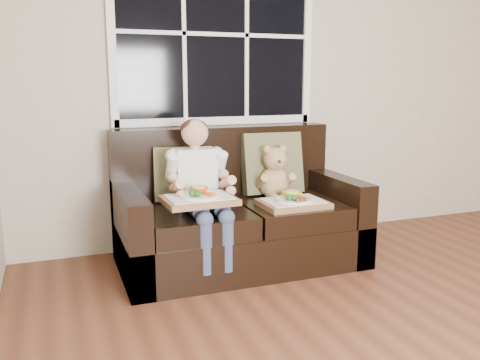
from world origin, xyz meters
name	(u,v)px	position (x,y,z in m)	size (l,w,h in m)	color
window_back	(215,34)	(-0.65, 2.48, 1.65)	(1.62, 0.04, 1.37)	black
loveseat	(237,220)	(-0.65, 2.02, 0.31)	(1.70, 0.92, 0.96)	black
pillow_left	(181,174)	(-1.02, 2.17, 0.64)	(0.41, 0.24, 0.40)	#666C42
pillow_right	(272,163)	(-0.31, 2.17, 0.68)	(0.47, 0.23, 0.48)	#666C42
child	(199,179)	(-0.97, 1.89, 0.66)	(0.41, 0.60, 0.92)	white
teddy_bear	(275,176)	(-0.35, 2.03, 0.61)	(0.25, 0.31, 0.41)	tan
tray_left	(199,198)	(-1.03, 1.67, 0.58)	(0.46, 0.36, 0.10)	#8D5B3F
tray_right	(293,202)	(-0.34, 1.73, 0.48)	(0.45, 0.35, 0.10)	#8D5B3F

